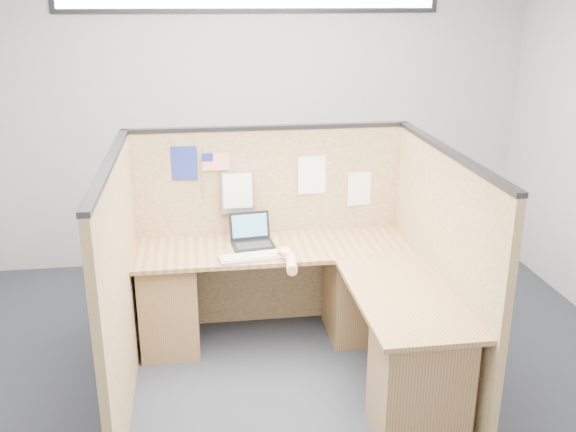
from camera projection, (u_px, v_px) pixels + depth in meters
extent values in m
plane|color=black|center=(288.00, 391.00, 4.12)|extent=(5.00, 5.00, 0.00)
plane|color=#ADAFB2|center=(252.00, 113.00, 5.77)|extent=(5.00, 0.00, 5.00)
cube|color=brown|center=(269.00, 228.00, 4.81)|extent=(2.05, 0.05, 1.50)
cube|color=#232328|center=(268.00, 127.00, 4.56)|extent=(2.05, 0.06, 0.03)
cube|color=brown|center=(120.00, 288.00, 3.83)|extent=(0.05, 1.80, 1.50)
cube|color=#232328|center=(108.00, 164.00, 3.58)|extent=(0.06, 1.80, 0.03)
cube|color=brown|center=(440.00, 269.00, 4.10)|extent=(0.05, 1.80, 1.50)
cube|color=#232328|center=(450.00, 152.00, 3.85)|extent=(0.06, 1.80, 0.03)
cube|color=brown|center=(274.00, 249.00, 4.52)|extent=(1.95, 0.60, 0.03)
cube|color=brown|center=(405.00, 297.00, 3.79)|extent=(0.60, 1.15, 0.03)
cube|color=brown|center=(170.00, 302.00, 4.54)|extent=(0.40, 0.50, 0.70)
cube|color=brown|center=(355.00, 290.00, 4.72)|extent=(0.40, 0.50, 0.70)
cube|color=brown|center=(419.00, 381.00, 3.61)|extent=(0.50, 0.40, 0.70)
cube|color=black|center=(253.00, 246.00, 4.51)|extent=(0.31, 0.25, 0.02)
cube|color=black|center=(251.00, 225.00, 4.60)|extent=(0.29, 0.09, 0.19)
cube|color=#316583|center=(252.00, 226.00, 4.59)|extent=(0.26, 0.07, 0.16)
cube|color=#9E957A|center=(252.00, 258.00, 4.30)|extent=(0.45, 0.21, 0.02)
cube|color=silver|center=(252.00, 255.00, 4.29)|extent=(0.41, 0.17, 0.01)
ellipsoid|color=silver|center=(285.00, 254.00, 4.32)|extent=(0.11, 0.08, 0.04)
ellipsoid|color=tan|center=(285.00, 251.00, 4.31)|extent=(0.09, 0.11, 0.05)
cylinder|color=tan|center=(287.00, 256.00, 4.27)|extent=(0.06, 0.05, 0.06)
cylinder|color=tan|center=(291.00, 264.00, 4.14)|extent=(0.10, 0.26, 0.08)
cube|color=navy|center=(184.00, 163.00, 4.53)|extent=(0.19, 0.01, 0.25)
cylinder|color=olive|center=(203.00, 177.00, 4.57)|extent=(0.01, 0.01, 0.34)
cube|color=red|center=(216.00, 162.00, 4.54)|extent=(0.20, 0.00, 0.13)
cube|color=navy|center=(207.00, 157.00, 4.52)|extent=(0.08, 0.00, 0.06)
cube|color=slate|center=(237.00, 192.00, 4.62)|extent=(0.24, 0.05, 0.30)
cube|color=white|center=(238.00, 191.00, 4.60)|extent=(0.21, 0.01, 0.26)
cube|color=white|center=(313.00, 175.00, 4.69)|extent=(0.22, 0.02, 0.28)
cube|color=white|center=(361.00, 189.00, 4.78)|extent=(0.20, 0.02, 0.25)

